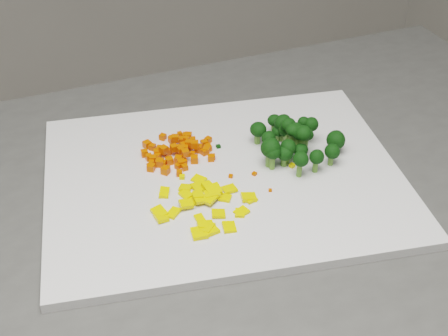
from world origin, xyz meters
name	(u,v)px	position (x,y,z in m)	size (l,w,h in m)	color
cutting_board	(224,178)	(0.28, 0.41, 0.91)	(0.45, 0.35, 0.01)	silver
carrot_pile	(179,146)	(0.25, 0.47, 0.93)	(0.10, 0.10, 0.03)	#DF4002
pepper_pile	(204,197)	(0.24, 0.37, 0.92)	(0.11, 0.11, 0.02)	yellow
broccoli_pile	(296,132)	(0.39, 0.42, 0.94)	(0.12, 0.12, 0.06)	black
carrot_cube_0	(186,136)	(0.27, 0.50, 0.92)	(0.01, 0.01, 0.01)	#DF4002
carrot_cube_1	(182,140)	(0.26, 0.50, 0.92)	(0.01, 0.01, 0.01)	#DF4002
carrot_cube_2	(204,143)	(0.28, 0.48, 0.92)	(0.01, 0.01, 0.01)	#DF4002
carrot_cube_3	(147,145)	(0.21, 0.51, 0.92)	(0.01, 0.01, 0.01)	#DF4002
carrot_cube_4	(194,159)	(0.26, 0.45, 0.92)	(0.01, 0.01, 0.01)	#DF4002
carrot_cube_5	(150,167)	(0.20, 0.46, 0.92)	(0.01, 0.01, 0.01)	#DF4002
carrot_cube_6	(180,150)	(0.25, 0.46, 0.92)	(0.01, 0.01, 0.01)	#DF4002
carrot_cube_7	(189,143)	(0.26, 0.47, 0.93)	(0.01, 0.01, 0.01)	#DF4002
carrot_cube_8	(151,168)	(0.20, 0.45, 0.92)	(0.01, 0.01, 0.01)	#DF4002
carrot_cube_9	(184,152)	(0.25, 0.46, 0.92)	(0.01, 0.01, 0.01)	#DF4002
carrot_cube_10	(208,140)	(0.29, 0.48, 0.92)	(0.01, 0.01, 0.01)	#DF4002
carrot_cube_11	(195,144)	(0.27, 0.47, 0.93)	(0.01, 0.01, 0.01)	#DF4002
carrot_cube_12	(193,140)	(0.27, 0.49, 0.92)	(0.01, 0.01, 0.01)	#DF4002
carrot_cube_13	(166,170)	(0.22, 0.44, 0.92)	(0.01, 0.01, 0.01)	#DF4002
carrot_cube_14	(189,146)	(0.26, 0.48, 0.92)	(0.01, 0.01, 0.01)	#DF4002
carrot_cube_15	(179,173)	(0.23, 0.43, 0.92)	(0.01, 0.01, 0.01)	#DF4002
carrot_cube_16	(157,153)	(0.22, 0.48, 0.92)	(0.01, 0.01, 0.01)	#DF4002
carrot_cube_17	(178,151)	(0.25, 0.48, 0.92)	(0.01, 0.01, 0.01)	#DF4002
carrot_cube_18	(178,160)	(0.24, 0.46, 0.92)	(0.01, 0.01, 0.01)	#DF4002
carrot_cube_19	(173,139)	(0.25, 0.50, 0.92)	(0.01, 0.01, 0.01)	#DF4002
carrot_cube_20	(167,152)	(0.23, 0.48, 0.92)	(0.01, 0.01, 0.01)	#DF4002
carrot_cube_21	(178,166)	(0.23, 0.44, 0.92)	(0.01, 0.01, 0.01)	#DF4002
carrot_cube_22	(208,146)	(0.29, 0.47, 0.92)	(0.01, 0.01, 0.01)	#DF4002
carrot_cube_23	(156,158)	(0.21, 0.47, 0.92)	(0.01, 0.01, 0.01)	#DF4002
carrot_cube_24	(174,148)	(0.24, 0.47, 0.92)	(0.01, 0.01, 0.01)	#DF4002
carrot_cube_25	(160,150)	(0.23, 0.49, 0.92)	(0.01, 0.01, 0.01)	#DF4002
carrot_cube_26	(192,154)	(0.26, 0.46, 0.91)	(0.01, 0.01, 0.01)	#DF4002
carrot_cube_27	(160,163)	(0.21, 0.46, 0.92)	(0.01, 0.01, 0.01)	#DF4002
carrot_cube_28	(185,167)	(0.24, 0.44, 0.92)	(0.01, 0.01, 0.01)	#DF4002
carrot_cube_29	(149,157)	(0.21, 0.48, 0.92)	(0.01, 0.01, 0.01)	#DF4002
carrot_cube_30	(172,140)	(0.25, 0.50, 0.92)	(0.01, 0.01, 0.01)	#DF4002
carrot_cube_31	(164,150)	(0.23, 0.48, 0.92)	(0.01, 0.01, 0.01)	#DF4002
carrot_cube_32	(182,153)	(0.25, 0.47, 0.91)	(0.01, 0.01, 0.01)	#DF4002
carrot_cube_33	(151,163)	(0.21, 0.47, 0.92)	(0.01, 0.01, 0.01)	#DF4002
carrot_cube_34	(208,148)	(0.28, 0.46, 0.92)	(0.01, 0.01, 0.01)	#DF4002
carrot_cube_35	(180,134)	(0.26, 0.51, 0.91)	(0.01, 0.01, 0.01)	#DF4002
carrot_cube_36	(158,154)	(0.22, 0.48, 0.91)	(0.01, 0.01, 0.01)	#DF4002
carrot_cube_37	(182,148)	(0.25, 0.47, 0.92)	(0.01, 0.01, 0.01)	#DF4002
carrot_cube_38	(163,164)	(0.22, 0.46, 0.92)	(0.01, 0.01, 0.01)	#DF4002
carrot_cube_39	(204,152)	(0.28, 0.46, 0.92)	(0.01, 0.01, 0.01)	#DF4002
carrot_cube_40	(153,159)	(0.21, 0.47, 0.92)	(0.01, 0.01, 0.01)	#DF4002
carrot_cube_41	(187,139)	(0.26, 0.49, 0.92)	(0.01, 0.01, 0.01)	#DF4002
carrot_cube_42	(166,170)	(0.22, 0.44, 0.92)	(0.01, 0.01, 0.01)	#DF4002
carrot_cube_43	(158,156)	(0.22, 0.48, 0.92)	(0.01, 0.01, 0.01)	#DF4002
carrot_cube_44	(185,148)	(0.25, 0.47, 0.92)	(0.01, 0.01, 0.01)	#DF4002
carrot_cube_45	(165,150)	(0.23, 0.49, 0.91)	(0.01, 0.01, 0.01)	#DF4002
carrot_cube_46	(178,147)	(0.25, 0.47, 0.92)	(0.01, 0.01, 0.01)	#DF4002
carrot_cube_47	(145,153)	(0.20, 0.49, 0.92)	(0.01, 0.01, 0.01)	#DF4002
carrot_cube_48	(184,146)	(0.26, 0.48, 0.92)	(0.01, 0.01, 0.01)	#DF4002
carrot_cube_49	(188,136)	(0.27, 0.50, 0.92)	(0.01, 0.01, 0.01)	#DF4002
carrot_cube_50	(152,147)	(0.22, 0.50, 0.92)	(0.01, 0.01, 0.01)	#DF4002
carrot_cube_51	(175,138)	(0.25, 0.49, 0.93)	(0.01, 0.01, 0.01)	#DF4002
carrot_cube_52	(185,153)	(0.25, 0.46, 0.92)	(0.01, 0.01, 0.01)	#DF4002
carrot_cube_53	(188,143)	(0.26, 0.47, 0.92)	(0.01, 0.01, 0.01)	#DF4002
carrot_cube_54	(198,148)	(0.27, 0.47, 0.92)	(0.01, 0.01, 0.01)	#DF4002
carrot_cube_55	(185,162)	(0.24, 0.45, 0.92)	(0.01, 0.01, 0.01)	#DF4002
carrot_cube_56	(212,157)	(0.28, 0.44, 0.92)	(0.01, 0.01, 0.01)	#DF4002
carrot_cube_57	(199,150)	(0.27, 0.47, 0.92)	(0.01, 0.01, 0.01)	#DF4002
carrot_cube_58	(169,161)	(0.23, 0.46, 0.92)	(0.01, 0.01, 0.01)	#DF4002
carrot_cube_59	(163,137)	(0.24, 0.51, 0.92)	(0.01, 0.01, 0.01)	#DF4002
carrot_cube_60	(161,164)	(0.22, 0.46, 0.92)	(0.01, 0.01, 0.01)	#DF4002
carrot_cube_61	(181,163)	(0.24, 0.45, 0.92)	(0.01, 0.01, 0.01)	#DF4002
carrot_cube_62	(206,150)	(0.28, 0.46, 0.92)	(0.01, 0.01, 0.01)	#DF4002
carrot_cube_63	(211,158)	(0.28, 0.44, 0.92)	(0.01, 0.01, 0.01)	#DF4002
pepper_chunk_0	(164,193)	(0.20, 0.40, 0.91)	(0.02, 0.01, 0.00)	yellow
pepper_chunk_1	(194,200)	(0.23, 0.37, 0.91)	(0.01, 0.01, 0.00)	yellow
pepper_chunk_2	(186,204)	(0.21, 0.37, 0.92)	(0.02, 0.01, 0.00)	yellow
pepper_chunk_3	(199,198)	(0.23, 0.37, 0.92)	(0.01, 0.02, 0.00)	yellow
pepper_chunk_4	(212,194)	(0.25, 0.37, 0.92)	(0.02, 0.01, 0.00)	yellow
pepper_chunk_5	(161,217)	(0.18, 0.36, 0.91)	(0.02, 0.01, 0.00)	yellow
pepper_chunk_6	(173,213)	(0.19, 0.36, 0.91)	(0.02, 0.01, 0.00)	yellow
pepper_chunk_7	(208,187)	(0.25, 0.39, 0.92)	(0.01, 0.02, 0.00)	yellow
pepper_chunk_8	(209,198)	(0.24, 0.36, 0.92)	(0.02, 0.02, 0.00)	yellow
pepper_chunk_9	(205,225)	(0.22, 0.33, 0.91)	(0.02, 0.01, 0.00)	yellow
pepper_chunk_10	(213,188)	(0.25, 0.38, 0.92)	(0.01, 0.02, 0.00)	yellow
pepper_chunk_11	(242,212)	(0.27, 0.33, 0.91)	(0.01, 0.02, 0.00)	yellow
pepper_chunk_12	(249,197)	(0.29, 0.35, 0.91)	(0.02, 0.02, 0.00)	yellow
pepper_chunk_13	(200,219)	(0.22, 0.34, 0.91)	(0.02, 0.01, 0.00)	yellow
pepper_chunk_14	(199,187)	(0.24, 0.39, 0.91)	(0.02, 0.02, 0.00)	yellow
pepper_chunk_15	(199,180)	(0.25, 0.41, 0.91)	(0.02, 0.01, 0.00)	yellow
pepper_chunk_16	(214,191)	(0.25, 0.37, 0.92)	(0.02, 0.02, 0.00)	yellow
pepper_chunk_17	(225,198)	(0.26, 0.36, 0.91)	(0.01, 0.01, 0.00)	yellow
pepper_chunk_18	(186,195)	(0.22, 0.39, 0.91)	(0.01, 0.02, 0.00)	yellow
pepper_chunk_19	(199,233)	(0.21, 0.32, 0.91)	(0.02, 0.02, 0.00)	yellow
pepper_chunk_20	(198,195)	(0.23, 0.37, 0.92)	(0.01, 0.01, 0.00)	yellow
pepper_chunk_21	(229,227)	(0.24, 0.31, 0.91)	(0.02, 0.01, 0.00)	yellow
pepper_chunk_22	(209,231)	(0.22, 0.32, 0.91)	(0.02, 0.02, 0.00)	yellow
pepper_chunk_23	(251,200)	(0.29, 0.35, 0.91)	(0.01, 0.01, 0.00)	yellow
pepper_chunk_24	(206,228)	(0.22, 0.32, 0.91)	(0.02, 0.01, 0.00)	yellow
pepper_chunk_25	(218,214)	(0.24, 0.34, 0.91)	(0.02, 0.02, 0.00)	yellow
pepper_chunk_26	(159,212)	(0.18, 0.37, 0.91)	(0.02, 0.01, 0.00)	yellow
pepper_chunk_27	(240,213)	(0.26, 0.33, 0.91)	(0.01, 0.01, 0.00)	yellow
pepper_chunk_28	(229,189)	(0.27, 0.38, 0.91)	(0.02, 0.02, 0.00)	yellow
pepper_chunk_29	(186,188)	(0.23, 0.40, 0.91)	(0.01, 0.01, 0.00)	yellow
broccoli_floret_0	(306,139)	(0.40, 0.40, 0.94)	(0.02, 0.02, 0.03)	black
broccoli_floret_1	(295,133)	(0.39, 0.41, 0.94)	(0.03, 0.03, 0.03)	black
broccoli_floret_2	(258,134)	(0.35, 0.45, 0.93)	(0.03, 0.03, 0.03)	black
broccoli_floret_3	(287,130)	(0.38, 0.43, 0.94)	(0.03, 0.03, 0.03)	black
broccoli_floret_4	(335,143)	(0.43, 0.39, 0.93)	(0.03, 0.03, 0.03)	black
broccoli_floret_5	(286,134)	(0.39, 0.43, 0.93)	(0.03, 0.03, 0.03)	black
broccoli_floret_6	(310,128)	(0.42, 0.42, 0.94)	(0.03, 0.03, 0.03)	black
broccoli_floret_7	(270,154)	(0.34, 0.40, 0.93)	(0.04, 0.04, 0.04)	black
broccoli_floret_8	(284,156)	(0.36, 0.39, 0.93)	(0.03, 0.03, 0.03)	black
broccoli_floret_9	(274,125)	(0.38, 0.46, 0.93)	(0.03, 0.03, 0.03)	black
broccoli_floret_10	(292,136)	(0.38, 0.41, 0.94)	(0.03, 0.03, 0.03)	black
broccoli_floret_11	(278,134)	(0.38, 0.44, 0.92)	(0.02, 0.02, 0.02)	black
broccoli_floret_12	(287,153)	(0.37, 0.39, 0.93)	(0.03, 0.03, 0.03)	black
broccoli_floret_13	(300,154)	(0.38, 0.39, 0.92)	(0.03, 0.03, 0.03)	black
broccoli_floret_14	(272,158)	(0.34, 0.39, 0.93)	(0.03, 0.03, 0.03)	black
broccoli_floret_15	(268,143)	(0.35, 0.43, 0.93)	(0.03, 0.03, 0.03)	black
broccoli_floret_16	(298,137)	(0.38, 0.40, 0.94)	(0.03, 0.03, 0.03)	black
broccoli_floret_17	(303,126)	(0.41, 0.43, 0.94)	(0.02, 0.02, 0.03)	black
broccoli_floret_18	(268,152)	(0.34, 0.41, 0.93)	(0.02, 0.02, 0.03)	black
broccoli_floret_19	(316,162)	(0.39, 0.36, 0.93)	(0.03, 0.03, 0.03)	black
broccoli_floret_20	(302,139)	(0.39, 0.39, 0.94)	(0.03, 0.03, 0.03)	black
broccoli_floret_21	(331,156)	(0.41, 0.37, 0.93)	(0.03, 0.03, 0.03)	black
broccoli_floret_22	(282,129)	(0.39, 0.44, 0.93)	(0.03, 0.03, 0.04)	black
broccoli_floret_23	(300,165)	(0.37, 0.36, 0.93)	(0.03, 0.03, 0.03)	black
stray_bit_0	(254,174)	(0.32, 0.39, 0.91)	(0.01, 0.01, 0.00)	#DF4002
stray_bit_1	(292,165)	(0.37, 0.38, 0.91)	(0.01, 0.01, 0.00)	yellow
stray_bit_2	(182,177)	(0.23, 0.42, 0.91)	(0.01, 0.01, 0.00)	yellow
stray_bit_3	(204,200)	(0.24, 0.37, 0.91)	(0.01, 0.01, 0.00)	yellow
stray_bit_4	(160,150)	(0.23, 0.49, 0.91)	(0.01, 0.01, 0.00)	yellow
stray_bit_5	(231,176)	(0.29, 0.40, 0.91)	(0.01, 0.01, 0.00)	#DF4002
stray_bit_6	(218,146)	(0.30, 0.46, 0.91)	(0.01, 0.01, 0.00)	black
stray_bit_7	(270,190)	(0.32, 0.35, 0.91)	(0.00, 0.00, 0.00)	#DF4002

